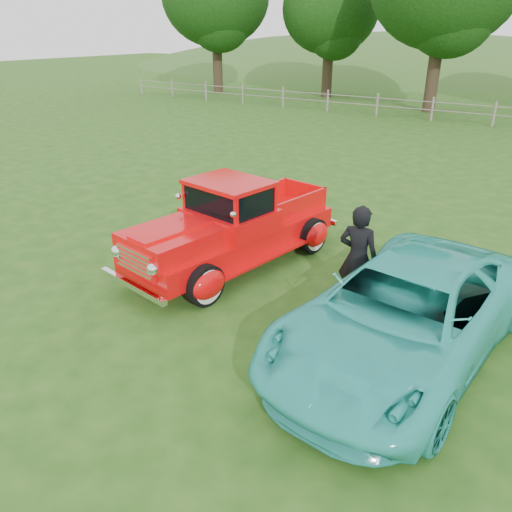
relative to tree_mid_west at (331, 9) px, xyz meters
The scene contains 7 objects.
ground 30.96m from the tree_mid_west, 66.80° to the right, with size 140.00×140.00×0.00m, color #204B14.
distant_hills 33.98m from the tree_mid_west, 75.88° to the left, with size 116.00×60.00×18.00m.
fence_line 14.30m from the tree_mid_west, 26.57° to the right, with size 48.00×0.12×1.20m.
tree_mid_west is the anchor object (origin of this frame).
red_pickup 28.28m from the tree_mid_west, 67.92° to the right, with size 2.82×5.20×1.78m.
teal_sedan 31.05m from the tree_mid_west, 61.98° to the right, with size 2.39×5.18×1.44m, color #2FBDB1.
man 29.64m from the tree_mid_west, 63.06° to the right, with size 0.68×0.45×1.86m, color black.
Camera 1 is at (4.00, -5.37, 4.45)m, focal length 35.00 mm.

